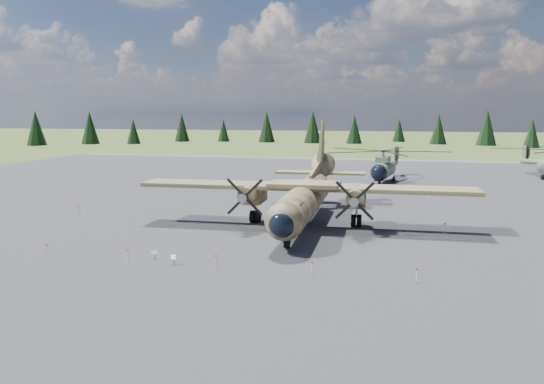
# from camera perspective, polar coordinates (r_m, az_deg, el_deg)

# --- Properties ---
(ground) EXTENTS (500.00, 500.00, 0.00)m
(ground) POSITION_cam_1_polar(r_m,az_deg,el_deg) (46.35, -2.73, -3.38)
(ground) COLOR #4B5525
(ground) RESTS_ON ground
(apron) EXTENTS (120.00, 120.00, 0.04)m
(apron) POSITION_cam_1_polar(r_m,az_deg,el_deg) (55.84, 0.17, -1.34)
(apron) COLOR slate
(apron) RESTS_ON ground
(transport_plane) EXTENTS (28.38, 25.80, 9.37)m
(transport_plane) POSITION_cam_1_polar(r_m,az_deg,el_deg) (45.89, 3.67, -0.10)
(transport_plane) COLOR #363B20
(transport_plane) RESTS_ON ground
(helicopter_near) EXTENTS (20.11, 22.03, 4.53)m
(helicopter_near) POSITION_cam_1_polar(r_m,az_deg,el_deg) (74.84, 11.94, 3.45)
(helicopter_near) COLOR #68695B
(helicopter_near) RESTS_ON ground
(info_placard_left) EXTENTS (0.44, 0.27, 0.65)m
(info_placard_left) POSITION_cam_1_polar(r_m,az_deg,el_deg) (35.73, -12.55, -6.45)
(info_placard_left) COLOR gray
(info_placard_left) RESTS_ON ground
(info_placard_right) EXTENTS (0.46, 0.30, 0.67)m
(info_placard_right) POSITION_cam_1_polar(r_m,az_deg,el_deg) (34.30, -10.53, -7.00)
(info_placard_right) COLOR gray
(info_placard_right) RESTS_ON ground
(barrier_fence) EXTENTS (33.12, 29.62, 0.85)m
(barrier_fence) POSITION_cam_1_polar(r_m,az_deg,el_deg) (46.31, -3.31, -2.76)
(barrier_fence) COLOR white
(barrier_fence) RESTS_ON ground
(treeline) EXTENTS (283.39, 284.16, 10.96)m
(treeline) POSITION_cam_1_polar(r_m,az_deg,el_deg) (46.58, -8.44, 2.55)
(treeline) COLOR black
(treeline) RESTS_ON ground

